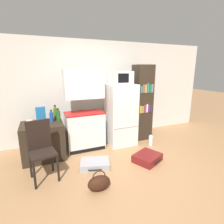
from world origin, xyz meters
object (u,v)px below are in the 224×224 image
at_px(suitcase_large_flat, 95,164).
at_px(suitcase_small_flat, 147,158).
at_px(side_table, 43,141).
at_px(bottle_blue_soda, 51,117).
at_px(handbag, 99,183).
at_px(refrigerator, 121,115).
at_px(bottle_milk_white, 42,124).
at_px(water_bottle_front, 151,140).
at_px(kitchen_hutch, 84,113).
at_px(bowl, 29,121).
at_px(microwave, 121,78).
at_px(bottle_green_tall, 58,115).
at_px(chair, 41,145).
at_px(bottle_olive_oil, 55,113).
at_px(bookshelf, 142,103).
at_px(cereal_box, 41,114).

xyz_separation_m(suitcase_large_flat, suitcase_small_flat, (1.04, -0.21, 0.02)).
distance_m(suitcase_large_flat, suitcase_small_flat, 1.06).
height_order(side_table, bottle_blue_soda, bottle_blue_soda).
xyz_separation_m(suitcase_large_flat, handbag, (-0.14, -0.66, 0.06)).
height_order(refrigerator, suitcase_small_flat, refrigerator).
xyz_separation_m(bottle_milk_white, suitcase_large_flat, (0.87, -0.52, -0.75)).
relative_size(bottle_blue_soda, water_bottle_front, 0.81).
distance_m(kitchen_hutch, suitcase_small_flat, 1.67).
bearing_deg(bowl, handbag, -59.77).
relative_size(side_table, bowl, 6.79).
bearing_deg(suitcase_large_flat, kitchen_hutch, 104.86).
bearing_deg(kitchen_hutch, microwave, -4.35).
distance_m(refrigerator, bottle_green_tall, 1.46).
bearing_deg(bottle_green_tall, chair, -115.61).
bearing_deg(bottle_milk_white, handbag, -58.42).
height_order(refrigerator, bottle_green_tall, refrigerator).
relative_size(kitchen_hutch, handbag, 5.08).
distance_m(bottle_green_tall, suitcase_large_flat, 1.29).
relative_size(bottle_milk_white, chair, 0.15).
bearing_deg(water_bottle_front, bottle_olive_oil, 164.08).
bearing_deg(bottle_blue_soda, microwave, -0.33).
height_order(side_table, water_bottle_front, side_table).
bearing_deg(bookshelf, bowl, 178.35).
bearing_deg(side_table, bottle_blue_soda, 12.70).
bearing_deg(bottle_milk_white, microwave, 9.32).
bearing_deg(side_table, handbag, -62.93).
bearing_deg(bottle_blue_soda, suitcase_small_flat, -31.32).
xyz_separation_m(microwave, suitcase_large_flat, (-0.93, -0.82, -1.57)).
xyz_separation_m(bowl, water_bottle_front, (2.65, -0.60, -0.63)).
bearing_deg(refrigerator, suitcase_large_flat, -138.58).
height_order(bottle_green_tall, cereal_box, cereal_box).
xyz_separation_m(bottle_blue_soda, chair, (-0.25, -0.77, -0.27)).
bearing_deg(refrigerator, water_bottle_front, -34.33).
height_order(microwave, bottle_blue_soda, microwave).
height_order(bottle_green_tall, chair, bottle_green_tall).
xyz_separation_m(cereal_box, suitcase_large_flat, (0.87, -0.99, -0.84)).
bearing_deg(chair, handbag, -53.01).
relative_size(suitcase_small_flat, handbag, 1.79).
xyz_separation_m(microwave, bottle_milk_white, (-1.79, -0.29, -0.82)).
relative_size(kitchen_hutch, suitcase_large_flat, 2.88).
height_order(bottle_green_tall, water_bottle_front, bottle_green_tall).
xyz_separation_m(bottle_olive_oil, suitcase_small_flat, (1.61, -1.22, -0.80)).
bearing_deg(bottle_olive_oil, chair, -109.96).
relative_size(bottle_green_tall, suitcase_large_flat, 0.42).
bearing_deg(suitcase_small_flat, side_table, 127.86).
distance_m(refrigerator, bookshelf, 0.70).
bearing_deg(microwave, side_table, -178.83).
bearing_deg(kitchen_hutch, water_bottle_front, -17.96).
relative_size(bottle_green_tall, bottle_milk_white, 1.75).
bearing_deg(bottle_olive_oil, water_bottle_front, -15.92).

